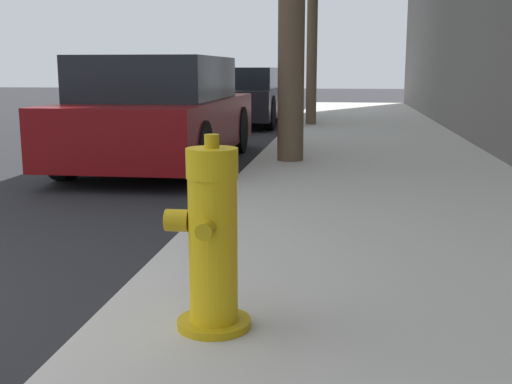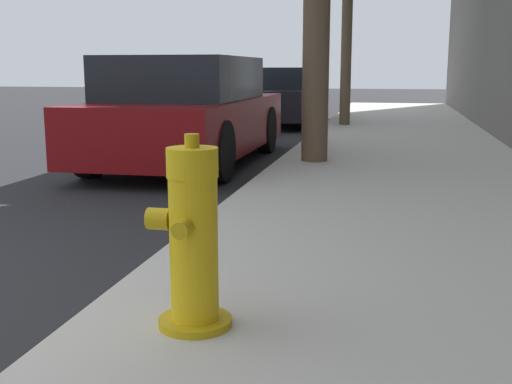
% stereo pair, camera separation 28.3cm
% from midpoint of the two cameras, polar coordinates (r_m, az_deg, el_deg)
% --- Properties ---
extents(fire_hydrant, '(0.37, 0.38, 0.86)m').
position_cam_midpoint_polar(fire_hydrant, '(2.81, -2.76, -4.39)').
color(fire_hydrant, '#C39C11').
rests_on(fire_hydrant, sidewalk_slab).
extents(parked_car_near, '(1.78, 4.32, 1.41)m').
position_cam_midpoint_polar(parked_car_near, '(8.58, -5.14, 7.04)').
color(parked_car_near, maroon).
rests_on(parked_car_near, ground_plane).
extents(parked_car_mid, '(1.81, 4.07, 1.29)m').
position_cam_midpoint_polar(parked_car_mid, '(14.80, 2.29, 8.48)').
color(parked_car_mid, black).
rests_on(parked_car_mid, ground_plane).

